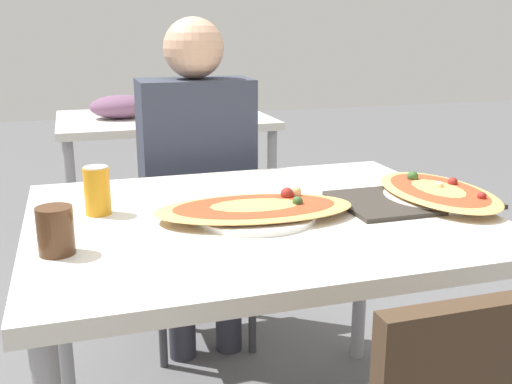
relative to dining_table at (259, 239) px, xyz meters
name	(u,v)px	position (x,y,z in m)	size (l,w,h in m)	color
dining_table	(259,239)	(0.00, 0.00, 0.00)	(1.15, 0.94, 0.74)	silver
chair_far_seated	(193,210)	(-0.02, 0.80, -0.16)	(0.40, 0.40, 0.92)	#3F2D1E
person_seated	(197,162)	(-0.02, 0.69, 0.06)	(0.40, 0.25, 1.24)	#2D2D38
pizza_main	(256,210)	(-0.02, -0.03, 0.09)	(0.53, 0.31, 0.06)	white
soda_can	(97,191)	(-0.40, 0.12, 0.13)	(0.07, 0.07, 0.12)	orange
drink_glass	(56,231)	(-0.49, -0.15, 0.12)	(0.08, 0.08, 0.10)	#4C2D19
serving_tray	(411,200)	(0.43, -0.03, 0.08)	(0.41, 0.27, 0.01)	#332D28
pizza_second	(438,192)	(0.51, -0.03, 0.09)	(0.30, 0.46, 0.06)	white
background_table	(156,127)	(-0.01, 1.80, 0.02)	(1.10, 0.80, 0.86)	silver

